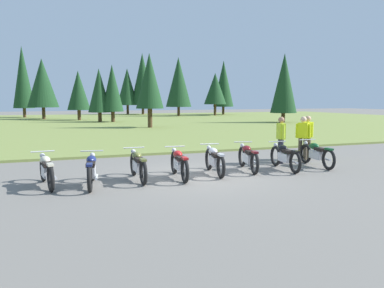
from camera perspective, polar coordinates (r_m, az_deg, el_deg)
ground_plane at (r=11.46m, az=1.05°, el=-4.80°), size 140.00×140.00×0.00m
grass_moorland at (r=37.37m, az=-14.08°, el=3.03°), size 80.00×44.00×0.10m
forest_treeline at (r=47.61m, az=-14.00°, el=8.84°), size 44.42×29.39×9.00m
motorcycle_cream at (r=10.74m, az=-20.90°, el=-3.65°), size 0.65×2.09×0.88m
motorcycle_navy at (r=10.42m, az=-14.79°, el=-3.73°), size 0.62×2.09×0.88m
motorcycle_olive at (r=10.92m, az=-8.06°, el=-3.10°), size 0.62×2.10×0.88m
motorcycle_red at (r=11.09m, az=-1.93°, el=-2.89°), size 0.62×2.10×0.88m
motorcycle_silver at (r=11.74m, az=3.38°, el=-2.37°), size 0.62×2.09×0.88m
motorcycle_maroon at (r=12.43m, az=8.36°, el=-1.92°), size 0.70×2.07×0.88m
motorcycle_black at (r=12.81m, az=13.69°, el=-1.79°), size 0.62×2.09×0.88m
motorcycle_british_green at (r=13.70m, az=18.08°, el=-1.39°), size 0.62×2.10×0.88m
rider_in_hivis_vest at (r=14.48m, az=16.24°, el=1.12°), size 0.39×0.45×1.67m
rider_with_back_turned at (r=13.95m, az=13.13°, el=1.02°), size 0.30×0.54×1.67m
rider_checking_bike at (r=15.08m, az=16.86°, el=1.31°), size 0.25×0.55×1.67m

